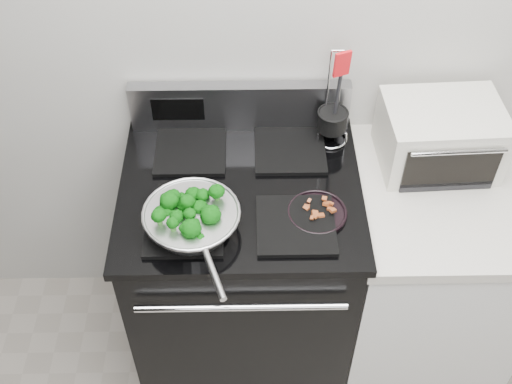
{
  "coord_description": "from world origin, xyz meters",
  "views": [
    {
      "loc": [
        -0.27,
        -0.03,
        2.45
      ],
      "look_at": [
        -0.25,
        1.36,
        0.98
      ],
      "focal_mm": 45.0,
      "sensor_mm": 36.0,
      "label": 1
    }
  ],
  "objects_px": {
    "bacon_plate": "(317,211)",
    "toaster_oven": "(440,136)",
    "gas_range": "(243,271)",
    "utensil_holder": "(332,125)",
    "skillet": "(192,219)"
  },
  "relations": [
    {
      "from": "utensil_holder",
      "to": "toaster_oven",
      "type": "height_order",
      "value": "utensil_holder"
    },
    {
      "from": "gas_range",
      "to": "utensil_holder",
      "type": "relative_size",
      "value": 3.07
    },
    {
      "from": "bacon_plate",
      "to": "toaster_oven",
      "type": "bearing_deg",
      "value": 32.25
    },
    {
      "from": "skillet",
      "to": "bacon_plate",
      "type": "bearing_deg",
      "value": -10.27
    },
    {
      "from": "skillet",
      "to": "toaster_oven",
      "type": "bearing_deg",
      "value": 3.38
    },
    {
      "from": "gas_range",
      "to": "toaster_oven",
      "type": "xyz_separation_m",
      "value": [
        0.67,
        0.15,
        0.54
      ]
    },
    {
      "from": "gas_range",
      "to": "skillet",
      "type": "distance_m",
      "value": 0.56
    },
    {
      "from": "skillet",
      "to": "toaster_oven",
      "type": "relative_size",
      "value": 1.16
    },
    {
      "from": "gas_range",
      "to": "utensil_holder",
      "type": "distance_m",
      "value": 0.65
    },
    {
      "from": "utensil_holder",
      "to": "bacon_plate",
      "type": "bearing_deg",
      "value": -123.57
    },
    {
      "from": "gas_range",
      "to": "toaster_oven",
      "type": "relative_size",
      "value": 2.86
    },
    {
      "from": "toaster_oven",
      "to": "skillet",
      "type": "bearing_deg",
      "value": -160.84
    },
    {
      "from": "gas_range",
      "to": "utensil_holder",
      "type": "xyz_separation_m",
      "value": [
        0.31,
        0.22,
        0.53
      ]
    },
    {
      "from": "gas_range",
      "to": "skillet",
      "type": "height_order",
      "value": "gas_range"
    },
    {
      "from": "bacon_plate",
      "to": "utensil_holder",
      "type": "bearing_deg",
      "value": 77.83
    }
  ]
}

